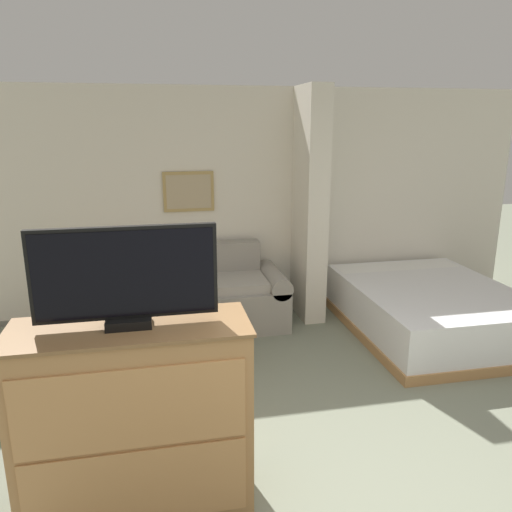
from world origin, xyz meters
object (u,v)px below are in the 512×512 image
(tv_dresser, at_px, (136,420))
(tv, at_px, (126,277))
(bed, at_px, (429,308))
(table_lamp, at_px, (86,255))
(coffee_table, at_px, (204,323))
(couch, at_px, (195,298))

(tv_dresser, bearing_deg, tv, 90.00)
(tv, xyz_separation_m, bed, (3.02, 2.00, -1.17))
(table_lamp, height_order, tv, tv)
(bed, bearing_deg, coffee_table, -175.11)
(couch, height_order, tv, tv)
(bed, bearing_deg, tv_dresser, -146.45)
(table_lamp, height_order, tv_dresser, tv_dresser)
(coffee_table, relative_size, bed, 0.30)
(coffee_table, xyz_separation_m, tv, (-0.57, -1.79, 1.04))
(tv, distance_m, bed, 3.80)
(couch, height_order, tv_dresser, tv_dresser)
(tv, bearing_deg, couch, 78.20)
(tv, bearing_deg, table_lamp, 101.64)
(table_lamp, relative_size, tv_dresser, 0.32)
(couch, xyz_separation_m, tv, (-0.56, -2.66, 1.10))
(table_lamp, xyz_separation_m, tv, (0.56, -2.73, 0.56))
(coffee_table, xyz_separation_m, bed, (2.45, 0.21, -0.12))
(table_lamp, relative_size, bed, 0.20)
(table_lamp, height_order, bed, table_lamp)
(tv_dresser, relative_size, tv, 1.36)
(coffee_table, relative_size, table_lamp, 1.54)
(tv, bearing_deg, tv_dresser, -90.00)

